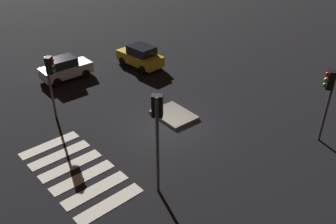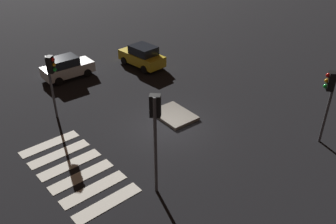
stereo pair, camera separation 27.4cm
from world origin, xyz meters
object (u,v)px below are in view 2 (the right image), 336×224
(traffic_light_south, at_px, (51,72))
(traffic_light_north, at_px, (329,90))
(traffic_light_east, at_px, (155,121))
(car_white, at_px, (67,68))
(traffic_island, at_px, (174,115))
(car_yellow, at_px, (142,56))

(traffic_light_south, bearing_deg, traffic_light_north, -0.08)
(traffic_light_south, distance_m, traffic_light_east, 8.73)
(car_white, bearing_deg, traffic_island, -74.87)
(car_yellow, bearing_deg, traffic_island, 152.60)
(traffic_light_south, bearing_deg, traffic_island, 10.11)
(car_yellow, bearing_deg, traffic_light_north, 179.92)
(traffic_island, height_order, car_yellow, car_yellow)
(traffic_island, xyz_separation_m, car_white, (-9.24, -2.24, 0.70))
(car_yellow, height_order, traffic_light_north, traffic_light_north)
(traffic_island, bearing_deg, car_white, -166.40)
(traffic_light_north, relative_size, traffic_light_east, 0.85)
(car_white, height_order, car_yellow, car_yellow)
(car_yellow, distance_m, traffic_light_north, 14.53)
(car_white, height_order, traffic_light_east, traffic_light_east)
(traffic_island, height_order, car_white, car_white)
(traffic_island, xyz_separation_m, traffic_light_south, (-4.50, -5.29, 2.87))
(car_white, height_order, traffic_light_north, traffic_light_north)
(traffic_light_south, relative_size, traffic_light_north, 0.95)
(traffic_island, relative_size, car_yellow, 0.66)
(traffic_island, relative_size, traffic_light_south, 0.67)
(traffic_light_east, bearing_deg, car_yellow, 11.87)
(traffic_light_south, height_order, traffic_light_east, traffic_light_east)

